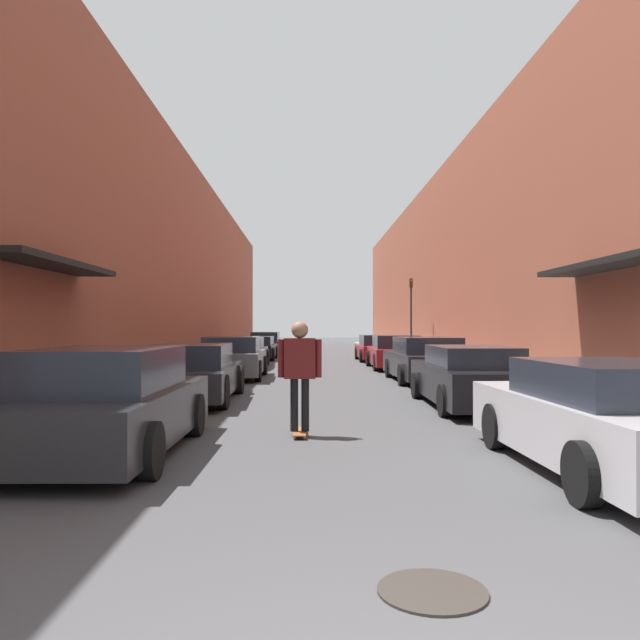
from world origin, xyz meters
TOP-DOWN VIEW (x-y plane):
  - ground at (0.00, 23.48)m, footprint 129.13×129.13m
  - curb_strip_left at (-4.96, 29.35)m, footprint 1.80×58.70m
  - curb_strip_right at (4.96, 29.35)m, footprint 1.80×58.70m
  - building_row_left at (-7.86, 29.34)m, footprint 4.90×58.70m
  - building_row_right at (7.86, 29.34)m, footprint 4.90×58.70m
  - parked_car_left_0 at (-3.08, 6.23)m, footprint 1.95×4.46m
  - parked_car_left_1 at (-3.05, 12.06)m, footprint 1.91×4.75m
  - parked_car_left_2 at (-2.90, 18.15)m, footprint 2.02×4.28m
  - parked_car_left_3 at (-3.10, 23.41)m, footprint 1.92×4.33m
  - parked_car_left_4 at (-3.07, 29.26)m, footprint 1.97×4.25m
  - parked_car_left_5 at (-2.95, 34.44)m, footprint 1.87×4.58m
  - parked_car_right_0 at (2.92, 5.13)m, footprint 1.85×4.49m
  - parked_car_right_1 at (2.90, 10.97)m, footprint 1.87×4.80m
  - parked_car_right_2 at (3.10, 16.92)m, footprint 2.05×4.70m
  - parked_car_right_3 at (2.96, 22.62)m, footprint 1.98×4.76m
  - parked_car_right_4 at (2.91, 28.05)m, footprint 2.00×4.54m
  - skateboarder at (-0.60, 7.61)m, footprint 0.67×0.78m
  - manhole_cover at (0.32, 1.99)m, footprint 0.70×0.70m
  - traffic_light at (4.81, 29.83)m, footprint 0.16×0.22m

SIDE VIEW (x-z plane):
  - ground at x=0.00m, z-range 0.00..0.00m
  - manhole_cover at x=0.32m, z-range 0.00..0.02m
  - curb_strip_left at x=-4.96m, z-range 0.00..0.12m
  - curb_strip_right at x=4.96m, z-range 0.00..0.12m
  - parked_car_left_4 at x=-3.07m, z-range -0.01..1.16m
  - parked_car_left_3 at x=-3.10m, z-range -0.01..1.21m
  - parked_car_right_4 at x=2.91m, z-range -0.03..1.23m
  - parked_car_right_1 at x=2.90m, z-range -0.02..1.25m
  - parked_car_right_0 at x=2.92m, z-range -0.02..1.27m
  - parked_car_left_1 at x=-3.05m, z-range -0.01..1.27m
  - parked_car_right_3 at x=2.96m, z-range -0.02..1.30m
  - parked_car_right_2 at x=3.10m, z-range -0.03..1.32m
  - parked_car_left_5 at x=-2.95m, z-range -0.02..1.32m
  - parked_car_left_2 at x=-2.90m, z-range -0.02..1.32m
  - parked_car_left_0 at x=-3.08m, z-range -0.03..1.37m
  - skateboarder at x=-0.60m, z-range 0.20..1.96m
  - traffic_light at x=4.81m, z-range 0.55..4.55m
  - building_row_right at x=7.86m, z-range 0.00..9.29m
  - building_row_left at x=-7.86m, z-range 0.00..9.43m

